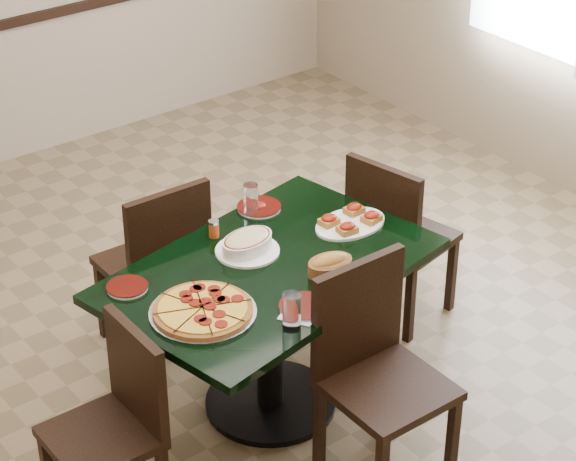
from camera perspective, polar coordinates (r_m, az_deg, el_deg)
floor at (r=5.40m, az=-1.02°, el=-6.93°), size 5.50×5.50×0.00m
main_table at (r=4.84m, az=-0.94°, el=-3.63°), size 1.53×1.14×0.75m
chair_far at (r=5.26m, az=-6.56°, el=-1.46°), size 0.44×0.44×0.92m
chair_near at (r=4.56m, az=4.40°, el=-6.69°), size 0.45×0.45×0.96m
chair_right at (r=5.47m, az=5.42°, el=-0.07°), size 0.50×0.50×0.91m
chair_left at (r=4.44m, az=-8.68°, el=-9.32°), size 0.40×0.40×0.84m
pepperoni_pizza at (r=4.45m, az=-4.36°, el=-4.06°), size 0.43×0.43×0.04m
lasagna_casserole at (r=4.81m, az=-2.09°, el=-0.64°), size 0.28×0.28×0.09m
bread_basket at (r=4.68m, az=2.15°, el=-1.76°), size 0.21×0.16×0.09m
bruschetta_platter at (r=5.02m, az=3.18°, el=0.49°), size 0.36×0.25×0.05m
side_plate_near at (r=4.48m, az=0.81°, el=-3.88°), size 0.20×0.20×0.02m
side_plate_far_r at (r=5.16m, az=-1.48°, el=1.21°), size 0.20×0.20×0.03m
side_plate_far_l at (r=4.64m, az=-8.17°, el=-2.86°), size 0.17×0.17×0.02m
napkin_setting at (r=4.45m, az=0.62°, el=-4.23°), size 0.19×0.19×0.01m
water_glass_a at (r=5.09m, az=-1.90°, el=1.61°), size 0.07×0.07×0.15m
water_glass_b at (r=4.33m, az=0.19°, el=-4.14°), size 0.07×0.07×0.16m
pepper_shaker at (r=4.93m, az=-3.79°, el=0.10°), size 0.05×0.05×0.08m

